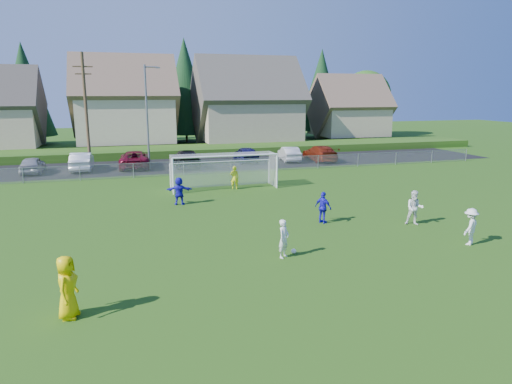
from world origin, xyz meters
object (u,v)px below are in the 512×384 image
Objects in this scene: car_a at (32,165)px; soccer_goal at (223,166)px; player_white_b at (415,208)px; car_g at (320,153)px; player_blue_b at (179,191)px; car_b at (82,161)px; car_e at (246,154)px; soccer_ball at (294,251)px; player_white_c at (470,227)px; player_white_a at (284,239)px; referee at (67,287)px; car_f at (289,154)px; player_blue_a at (323,208)px; goalkeeper at (234,178)px; car_d at (186,158)px; car_c at (135,159)px.

car_a is 17.68m from soccer_goal.
car_g is (4.80, 22.11, -0.13)m from player_white_b.
player_blue_b reaches higher than car_b.
car_a is 18.94m from car_e.
soccer_ball is at bearing 80.61° from car_e.
player_white_a is at bearing -35.03° from player_white_c.
referee is 0.44× the size of car_e.
car_e is 1.03× the size of car_f.
goalkeeper is (-2.34, 9.62, -0.01)m from player_blue_a.
player_blue_a is (11.69, 7.19, -0.15)m from referee.
referee reaches higher than player_blue_b.
car_g is at bearing -179.00° from car_d.
player_white_c reaches higher than player_blue_a.
car_b is (-1.49, 28.34, -0.19)m from referee.
player_white_a reaches higher than soccer_ball.
car_b is at bearing 68.79° from player_white_a.
goalkeeper is 10.98m from car_d.
soccer_goal reaches higher than player_white_c.
car_a is at bearing 76.43° from player_white_a.
referee is at bearing 80.88° from player_blue_b.
player_blue_a reaches higher than car_f.
player_white_b is 13.11m from goalkeeper.
car_a is at bearing 25.53° from referee.
car_f is at bearing -118.95° from player_blue_b.
car_b is (-10.03, 25.06, 0.68)m from soccer_ball.
player_blue_b is at bearing 109.07° from soccer_ball.
car_d is at bearing 96.48° from soccer_goal.
player_white_b is at bearing 137.02° from goalkeeper.
soccer_ball is 7.87m from player_white_b.
soccer_ball is 0.14× the size of player_white_a.
soccer_goal reaches higher than player_white_b.
car_f is (1.32, 26.22, -0.12)m from player_white_c.
soccer_goal is (-7.82, 15.22, 0.79)m from player_white_c.
goalkeeper is (9.36, 16.81, -0.16)m from referee.
car_g is at bearing 172.12° from car_e.
car_b is 9.04m from car_d.
soccer_ball is at bearing 65.56° from car_g.
referee is at bearing 77.29° from goalkeeper.
player_white_a is 0.39× the size of car_a.
player_white_a is 27.79m from car_g.
player_white_c reaches higher than car_f.
car_b is (-6.54, 14.96, -0.05)m from player_blue_b.
player_blue_b reaches higher than car_f.
player_blue_a is at bearing 120.03° from goalkeeper.
player_white_c is 26.25m from car_f.
soccer_ball is at bearing 109.92° from player_blue_a.
car_e is at bearing 36.18° from player_white_a.
car_c is at bearing -70.74° from player_blue_b.
player_white_b is at bearing 128.70° from car_b.
player_white_c reaches higher than car_c.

